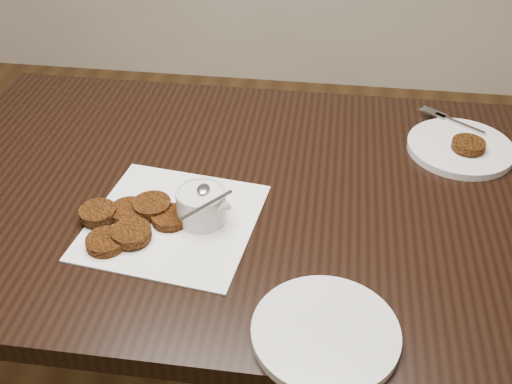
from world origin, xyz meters
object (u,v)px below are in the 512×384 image
(table, at_px, (244,318))
(napkin, at_px, (173,222))
(plate_empty, at_px, (325,333))
(sauce_ramekin, at_px, (200,191))
(plate_with_patty, at_px, (461,144))

(table, xyz_separation_m, napkin, (-0.11, -0.11, 0.38))
(table, relative_size, plate_empty, 5.88)
(table, distance_m, plate_empty, 0.54)
(sauce_ramekin, distance_m, plate_with_patty, 0.58)
(napkin, bearing_deg, plate_with_patty, 29.71)
(sauce_ramekin, bearing_deg, table, 60.52)
(plate_empty, bearing_deg, plate_with_patty, 64.03)
(plate_with_patty, bearing_deg, table, -155.70)
(table, xyz_separation_m, plate_empty, (0.18, -0.33, 0.38))
(table, xyz_separation_m, sauce_ramekin, (-0.06, -0.10, 0.44))
(napkin, distance_m, sauce_ramekin, 0.08)
(table, bearing_deg, sauce_ramekin, -119.48)
(plate_with_patty, bearing_deg, plate_empty, -115.97)
(napkin, distance_m, plate_with_patty, 0.63)
(table, height_order, plate_empty, plate_empty)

